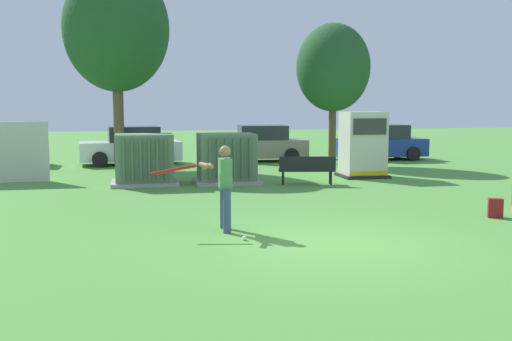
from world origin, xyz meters
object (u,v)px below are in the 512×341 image
(generator_enclosure, at_px, (363,145))
(parked_car_right_of_center, at_px, (260,145))
(batter, at_px, (222,183))
(sports_ball, at_px, (244,238))
(transformer_mid_west, at_px, (226,159))
(parked_car_left_of_center, at_px, (131,147))
(park_bench, at_px, (307,168))
(backpack, at_px, (495,208))
(parked_car_rightmost, at_px, (380,143))
(transformer_west, at_px, (144,160))

(generator_enclosure, xyz_separation_m, parked_car_right_of_center, (-2.32, 6.45, -0.38))
(batter, bearing_deg, sports_ball, -74.00)
(transformer_mid_west, bearing_deg, parked_car_right_of_center, 69.54)
(parked_car_left_of_center, bearing_deg, sports_ball, -82.07)
(park_bench, bearing_deg, transformer_mid_west, 159.07)
(generator_enclosure, xyz_separation_m, backpack, (0.10, -7.78, -0.92))
(parked_car_rightmost, bearing_deg, parked_car_left_of_center, 179.48)
(backpack, bearing_deg, generator_enclosure, 90.77)
(generator_enclosure, relative_size, backpack, 5.23)
(transformer_west, relative_size, parked_car_rightmost, 0.50)
(park_bench, xyz_separation_m, parked_car_rightmost, (5.77, 7.65, 0.22))
(transformer_west, distance_m, batter, 7.60)
(transformer_mid_west, bearing_deg, generator_enclosure, 7.25)
(sports_ball, relative_size, parked_car_left_of_center, 0.02)
(transformer_mid_west, distance_m, sports_ball, 8.33)
(park_bench, height_order, parked_car_left_of_center, parked_car_left_of_center)
(backpack, bearing_deg, parked_car_right_of_center, 99.66)
(generator_enclosure, bearing_deg, backpack, -89.23)
(generator_enclosure, height_order, parked_car_right_of_center, generator_enclosure)
(transformer_west, height_order, parked_car_rightmost, same)
(backpack, bearing_deg, transformer_west, 136.44)
(backpack, bearing_deg, sports_ball, -169.62)
(batter, xyz_separation_m, parked_car_rightmost, (9.45, 14.00, -0.22))
(parked_car_right_of_center, bearing_deg, transformer_west, -127.33)
(park_bench, distance_m, parked_car_right_of_center, 8.03)
(generator_enclosure, distance_m, parked_car_rightmost, 6.91)
(generator_enclosure, height_order, parked_car_left_of_center, generator_enclosure)
(sports_ball, distance_m, parked_car_right_of_center, 15.76)
(transformer_mid_west, relative_size, generator_enclosure, 0.91)
(park_bench, height_order, sports_ball, park_bench)
(batter, distance_m, sports_ball, 1.36)
(sports_ball, bearing_deg, parked_car_rightmost, 58.46)
(batter, relative_size, parked_car_right_of_center, 0.41)
(transformer_west, distance_m, sports_ball, 8.62)
(batter, distance_m, parked_car_right_of_center, 14.89)
(parked_car_right_of_center, relative_size, parked_car_rightmost, 1.01)
(park_bench, bearing_deg, transformer_west, 167.69)
(generator_enclosure, height_order, parked_car_rightmost, generator_enclosure)
(transformer_west, xyz_separation_m, generator_enclosure, (7.59, 0.46, 0.35))
(park_bench, xyz_separation_m, sports_ball, (-3.41, -7.31, -0.49))
(park_bench, height_order, parked_car_right_of_center, parked_car_right_of_center)
(transformer_mid_west, height_order, parked_car_rightmost, same)
(batter, distance_m, backpack, 6.33)
(parked_car_left_of_center, distance_m, parked_car_right_of_center, 5.69)
(transformer_mid_west, height_order, batter, batter)
(transformer_west, bearing_deg, transformer_mid_west, -3.70)
(transformer_west, height_order, backpack, transformer_west)
(transformer_mid_west, distance_m, batter, 7.40)
(batter, bearing_deg, park_bench, 59.94)
(parked_car_left_of_center, bearing_deg, generator_enclosure, -37.67)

